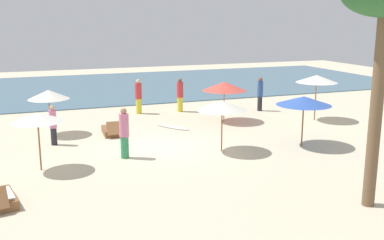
{
  "coord_description": "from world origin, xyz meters",
  "views": [
    {
      "loc": [
        -4.82,
        -17.37,
        5.15
      ],
      "look_at": [
        1.49,
        -0.43,
        1.1
      ],
      "focal_mm": 43.02,
      "sensor_mm": 36.0,
      "label": 1
    }
  ],
  "objects_px": {
    "umbrella_0": "(317,79)",
    "lounger_3": "(110,131)",
    "person_0": "(124,133)",
    "umbrella_3": "(49,95)",
    "lounger_0": "(3,199)",
    "person_1": "(53,125)",
    "umbrella_4": "(224,86)",
    "surfboard": "(172,127)",
    "person_3": "(180,95)",
    "umbrella_6": "(304,101)",
    "person_4": "(260,94)",
    "umbrella_2": "(37,117)",
    "umbrella_5": "(222,106)",
    "person_2": "(139,96)"
  },
  "relations": [
    {
      "from": "lounger_0",
      "to": "person_1",
      "type": "xyz_separation_m",
      "value": [
        1.82,
        5.94,
        0.67
      ]
    },
    {
      "from": "umbrella_3",
      "to": "person_1",
      "type": "height_order",
      "value": "umbrella_3"
    },
    {
      "from": "person_0",
      "to": "umbrella_3",
      "type": "bearing_deg",
      "value": 116.91
    },
    {
      "from": "umbrella_2",
      "to": "lounger_0",
      "type": "xyz_separation_m",
      "value": [
        -1.16,
        -2.76,
        -1.69
      ]
    },
    {
      "from": "person_2",
      "to": "person_3",
      "type": "bearing_deg",
      "value": -7.03
    },
    {
      "from": "person_1",
      "to": "umbrella_0",
      "type": "bearing_deg",
      "value": 0.9
    },
    {
      "from": "umbrella_4",
      "to": "lounger_3",
      "type": "bearing_deg",
      "value": -173.5
    },
    {
      "from": "person_3",
      "to": "person_4",
      "type": "height_order",
      "value": "person_4"
    },
    {
      "from": "person_1",
      "to": "person_0",
      "type": "bearing_deg",
      "value": -50.07
    },
    {
      "from": "umbrella_0",
      "to": "person_3",
      "type": "xyz_separation_m",
      "value": [
        -5.74,
        4.46,
        -1.17
      ]
    },
    {
      "from": "umbrella_4",
      "to": "lounger_0",
      "type": "distance_m",
      "value": 12.76
    },
    {
      "from": "lounger_0",
      "to": "lounger_3",
      "type": "distance_m",
      "value": 8.08
    },
    {
      "from": "person_0",
      "to": "person_3",
      "type": "relative_size",
      "value": 1.02
    },
    {
      "from": "umbrella_6",
      "to": "person_1",
      "type": "relative_size",
      "value": 1.34
    },
    {
      "from": "person_3",
      "to": "lounger_0",
      "type": "bearing_deg",
      "value": -130.08
    },
    {
      "from": "umbrella_4",
      "to": "surfboard",
      "type": "bearing_deg",
      "value": -172.75
    },
    {
      "from": "umbrella_2",
      "to": "umbrella_3",
      "type": "bearing_deg",
      "value": 82.5
    },
    {
      "from": "umbrella_2",
      "to": "umbrella_3",
      "type": "height_order",
      "value": "umbrella_2"
    },
    {
      "from": "umbrella_0",
      "to": "lounger_3",
      "type": "bearing_deg",
      "value": 176.17
    },
    {
      "from": "umbrella_0",
      "to": "umbrella_6",
      "type": "relative_size",
      "value": 1.05
    },
    {
      "from": "lounger_0",
      "to": "person_0",
      "type": "relative_size",
      "value": 0.93
    },
    {
      "from": "umbrella_2",
      "to": "surfboard",
      "type": "height_order",
      "value": "umbrella_2"
    },
    {
      "from": "umbrella_0",
      "to": "umbrella_5",
      "type": "distance_m",
      "value": 7.59
    },
    {
      "from": "umbrella_6",
      "to": "surfboard",
      "type": "bearing_deg",
      "value": 129.36
    },
    {
      "from": "umbrella_5",
      "to": "person_2",
      "type": "bearing_deg",
      "value": 98.86
    },
    {
      "from": "lounger_0",
      "to": "person_1",
      "type": "distance_m",
      "value": 6.25
    },
    {
      "from": "umbrella_4",
      "to": "person_4",
      "type": "bearing_deg",
      "value": 30.37
    },
    {
      "from": "umbrella_3",
      "to": "lounger_0",
      "type": "relative_size",
      "value": 1.14
    },
    {
      "from": "lounger_0",
      "to": "person_3",
      "type": "distance_m",
      "value": 13.88
    },
    {
      "from": "umbrella_2",
      "to": "umbrella_4",
      "type": "height_order",
      "value": "umbrella_2"
    },
    {
      "from": "umbrella_3",
      "to": "lounger_3",
      "type": "bearing_deg",
      "value": -20.59
    },
    {
      "from": "umbrella_4",
      "to": "person_2",
      "type": "distance_m",
      "value": 4.98
    },
    {
      "from": "umbrella_2",
      "to": "person_4",
      "type": "relative_size",
      "value": 1.07
    },
    {
      "from": "umbrella_4",
      "to": "lounger_3",
      "type": "distance_m",
      "value": 6.14
    },
    {
      "from": "umbrella_5",
      "to": "person_1",
      "type": "xyz_separation_m",
      "value": [
        -6.1,
        3.27,
        -0.99
      ]
    },
    {
      "from": "lounger_0",
      "to": "surfboard",
      "type": "bearing_deg",
      "value": 44.2
    },
    {
      "from": "lounger_3",
      "to": "umbrella_0",
      "type": "bearing_deg",
      "value": -3.83
    },
    {
      "from": "person_1",
      "to": "surfboard",
      "type": "relative_size",
      "value": 0.86
    },
    {
      "from": "person_4",
      "to": "umbrella_0",
      "type": "bearing_deg",
      "value": -64.94
    },
    {
      "from": "lounger_0",
      "to": "surfboard",
      "type": "distance_m",
      "value": 10.25
    },
    {
      "from": "umbrella_6",
      "to": "lounger_0",
      "type": "height_order",
      "value": "umbrella_6"
    },
    {
      "from": "umbrella_3",
      "to": "umbrella_4",
      "type": "relative_size",
      "value": 0.92
    },
    {
      "from": "umbrella_0",
      "to": "surfboard",
      "type": "bearing_deg",
      "value": 172.21
    },
    {
      "from": "person_1",
      "to": "surfboard",
      "type": "distance_m",
      "value": 5.71
    },
    {
      "from": "person_1",
      "to": "umbrella_2",
      "type": "bearing_deg",
      "value": -101.82
    },
    {
      "from": "person_4",
      "to": "surfboard",
      "type": "relative_size",
      "value": 0.98
    },
    {
      "from": "umbrella_3",
      "to": "person_3",
      "type": "height_order",
      "value": "umbrella_3"
    },
    {
      "from": "person_0",
      "to": "surfboard",
      "type": "distance_m",
      "value": 5.2
    },
    {
      "from": "lounger_3",
      "to": "person_0",
      "type": "distance_m",
      "value": 3.79
    },
    {
      "from": "umbrella_2",
      "to": "umbrella_0",
      "type": "bearing_deg",
      "value": 14.04
    }
  ]
}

